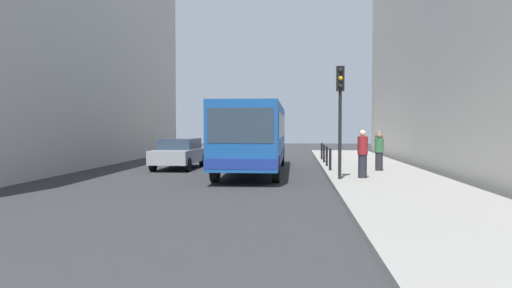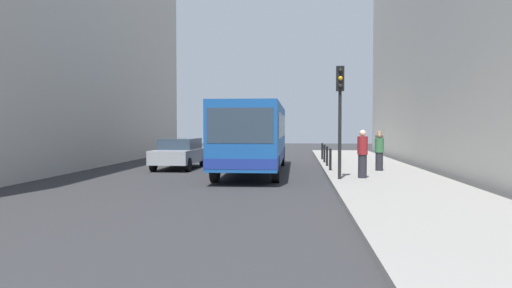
# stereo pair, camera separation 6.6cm
# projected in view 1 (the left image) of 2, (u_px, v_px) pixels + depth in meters

# --- Properties ---
(ground_plane) EXTENTS (80.00, 80.00, 0.00)m
(ground_plane) POSITION_uv_depth(u_px,v_px,m) (247.00, 178.00, 19.43)
(ground_plane) COLOR #2D2D30
(sidewalk) EXTENTS (4.40, 40.00, 0.15)m
(sidewalk) POSITION_uv_depth(u_px,v_px,m) (383.00, 177.00, 18.98)
(sidewalk) COLOR gray
(sidewalk) RESTS_ON ground
(building_right) EXTENTS (7.00, 32.00, 13.61)m
(building_right) POSITION_uv_depth(u_px,v_px,m) (503.00, 24.00, 22.21)
(building_right) COLOR #BCB7AD
(building_right) RESTS_ON ground
(bus) EXTENTS (2.57, 11.03, 3.00)m
(bus) POSITION_uv_depth(u_px,v_px,m) (254.00, 134.00, 21.71)
(bus) COLOR #19519E
(bus) RESTS_ON ground
(car_beside_bus) EXTENTS (1.97, 4.45, 1.48)m
(car_beside_bus) POSITION_uv_depth(u_px,v_px,m) (179.00, 153.00, 23.59)
(car_beside_bus) COLOR #A5A8AD
(car_beside_bus) RESTS_ON ground
(traffic_light) EXTENTS (0.28, 0.33, 4.10)m
(traffic_light) POSITION_uv_depth(u_px,v_px,m) (340.00, 101.00, 17.43)
(traffic_light) COLOR black
(traffic_light) RESTS_ON sidewalk
(bollard_near) EXTENTS (0.11, 0.11, 0.95)m
(bollard_near) POSITION_uv_depth(u_px,v_px,m) (330.00, 159.00, 21.03)
(bollard_near) COLOR black
(bollard_near) RESTS_ON sidewalk
(bollard_mid) EXTENTS (0.11, 0.11, 0.95)m
(bollard_mid) POSITION_uv_depth(u_px,v_px,m) (327.00, 156.00, 23.37)
(bollard_mid) COLOR black
(bollard_mid) RESTS_ON sidewalk
(bollard_far) EXTENTS (0.11, 0.11, 0.95)m
(bollard_far) POSITION_uv_depth(u_px,v_px,m) (324.00, 153.00, 25.70)
(bollard_far) COLOR black
(bollard_far) RESTS_ON sidewalk
(bollard_farthest) EXTENTS (0.11, 0.11, 0.95)m
(bollard_farthest) POSITION_uv_depth(u_px,v_px,m) (322.00, 151.00, 28.04)
(bollard_farthest) COLOR black
(bollard_farthest) RESTS_ON sidewalk
(pedestrian_near_signal) EXTENTS (0.38, 0.38, 1.79)m
(pedestrian_near_signal) POSITION_uv_depth(u_px,v_px,m) (363.00, 154.00, 17.89)
(pedestrian_near_signal) COLOR #26262D
(pedestrian_near_signal) RESTS_ON sidewalk
(pedestrian_mid_sidewalk) EXTENTS (0.38, 0.38, 1.63)m
(pedestrian_mid_sidewalk) POSITION_uv_depth(u_px,v_px,m) (379.00, 152.00, 20.88)
(pedestrian_mid_sidewalk) COLOR #26262D
(pedestrian_mid_sidewalk) RESTS_ON sidewalk
(pedestrian_far_sidewalk) EXTENTS (0.38, 0.38, 1.70)m
(pedestrian_far_sidewalk) POSITION_uv_depth(u_px,v_px,m) (379.00, 148.00, 24.07)
(pedestrian_far_sidewalk) COLOR #26262D
(pedestrian_far_sidewalk) RESTS_ON sidewalk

